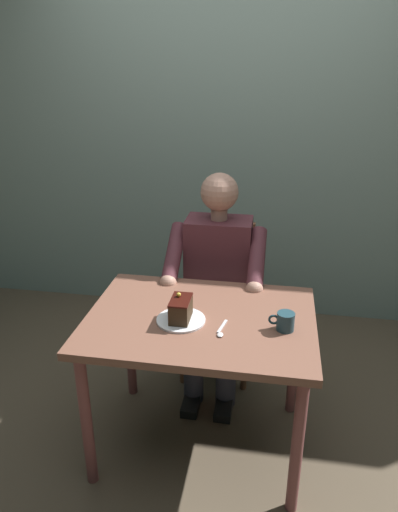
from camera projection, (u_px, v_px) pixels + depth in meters
ground_plane at (200, 441)px, 2.38m from camera, size 14.00×14.00×0.00m
cafe_rear_panel at (237, 104)px, 3.13m from camera, size 6.40×0.12×3.00m
dining_table at (200, 334)px, 2.14m from camera, size 1.01×0.74×0.72m
chair at (220, 291)px, 2.83m from camera, size 0.42×0.42×0.89m
seated_person at (216, 281)px, 2.62m from camera, size 0.53×0.58×1.23m
dessert_plate at (181, 320)px, 2.07m from camera, size 0.22×0.22×0.01m
cake_slice at (181, 309)px, 2.05m from camera, size 0.08×0.14×0.12m
coffee_cup at (285, 321)px, 1.99m from camera, size 0.11×0.08×0.08m
dessert_spoon at (221, 331)px, 1.99m from camera, size 0.03×0.14×0.01m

